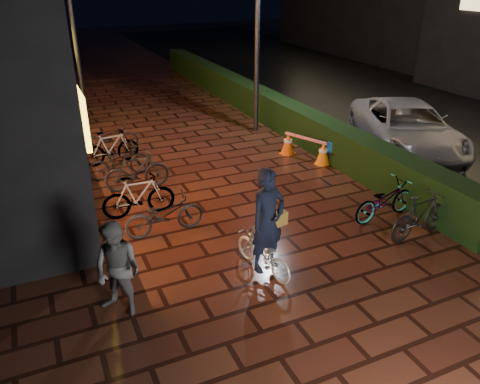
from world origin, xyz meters
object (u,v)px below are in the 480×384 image
bystander_person (118,270)px  traffic_barrier (305,148)px  cart_assembly (335,148)px  van (407,128)px  cyclist (266,236)px

bystander_person → traffic_barrier: bystander_person is taller
cart_assembly → traffic_barrier: bearing=128.0°
van → cart_assembly: bearing=-156.0°
bystander_person → van: size_ratio=0.31×
bystander_person → cart_assembly: size_ratio=1.71×
traffic_barrier → cart_assembly: (0.53, -0.67, 0.15)m
traffic_barrier → cart_assembly: bearing=-52.0°
van → traffic_barrier: size_ratio=3.23×
van → traffic_barrier: van is taller
van → cyclist: bearing=-126.5°
bystander_person → cart_assembly: 7.56m
bystander_person → cyclist: bearing=47.1°
van → cart_assembly: van is taller
bystander_person → van: 9.78m
bystander_person → cyclist: cyclist is taller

